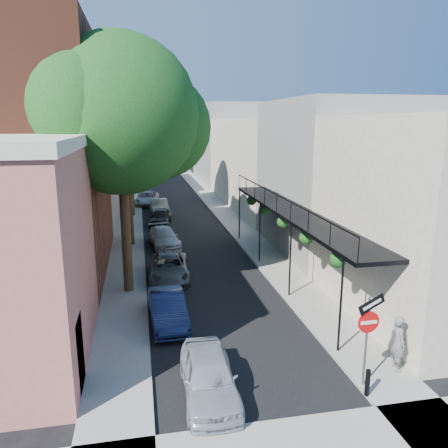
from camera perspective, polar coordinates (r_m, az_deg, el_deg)
name	(u,v)px	position (r m, az deg, el deg)	size (l,w,h in m)	color
ground	(271,424)	(12.66, 6.12, -24.52)	(160.00, 160.00, 0.00)	black
road_surface	(175,208)	(40.40, -6.43, 2.07)	(6.00, 64.00, 0.01)	black
sidewalk_left	(131,209)	(40.28, -12.11, 1.91)	(2.00, 64.00, 0.12)	gray
sidewalk_right	(218,206)	(40.90, -0.83, 2.37)	(2.00, 64.00, 0.12)	gray
buildings_left	(62,157)	(38.90, -20.39, 8.25)	(10.10, 59.10, 12.00)	#C07062
buildings_right	(272,159)	(40.99, 6.24, 8.48)	(9.80, 55.00, 10.00)	beige
sign_post	(368,326)	(13.50, 18.32, -12.48)	(0.89, 0.17, 2.99)	#595B60
bollard	(368,383)	(13.78, 18.24, -19.08)	(0.14, 0.14, 0.80)	black
oak_near	(131,118)	(19.80, -12.11, 13.33)	(7.48, 6.80, 11.42)	#352415
oak_mid	(132,133)	(27.77, -11.92, 11.51)	(6.60, 6.00, 10.20)	#352415
oak_far	(133,115)	(36.81, -11.76, 13.74)	(7.70, 7.00, 11.90)	#352415
parked_car_a	(209,376)	(13.22, -1.98, -19.24)	(1.52, 3.77, 1.29)	#A6AEB8
parked_car_b	(168,309)	(17.49, -7.37, -10.93)	(1.31, 3.75, 1.24)	#131C3E
parked_car_c	(169,268)	(22.17, -7.20, -5.72)	(1.94, 4.22, 1.17)	#53575B
parked_car_d	(164,237)	(27.99, -7.83, -1.74)	(1.63, 4.01, 1.16)	silver
parked_car_e	(160,217)	(33.76, -8.32, 0.92)	(1.51, 3.76, 1.28)	black
parked_car_f	(159,207)	(37.82, -8.46, 2.24)	(1.37, 3.94, 1.30)	gray
parked_car_g	(147,199)	(42.24, -10.03, 3.29)	(2.07, 4.49, 1.25)	gray
pedestrian	(398,343)	(15.11, 21.81, -14.23)	(0.65, 0.43, 1.79)	slate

